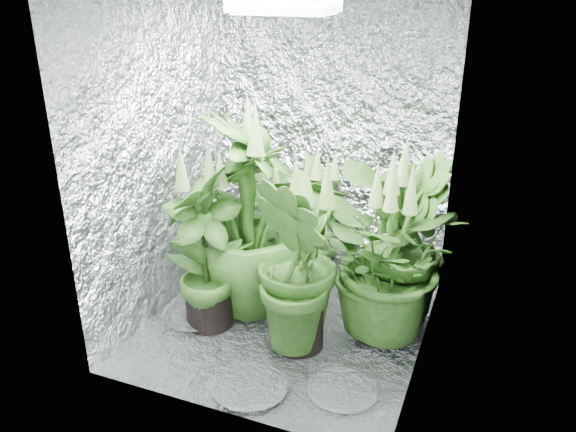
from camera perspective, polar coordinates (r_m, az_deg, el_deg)
The scene contains 12 objects.
ground at distance 3.47m, azimuth -0.31°, elevation -11.04°, with size 1.60×1.60×0.00m, color silver.
walls at distance 3.03m, azimuth -0.35°, elevation 4.90°, with size 1.62×1.62×2.00m.
grow_lamp at distance 2.89m, azimuth -0.39°, elevation 20.70°, with size 0.50×0.30×0.22m.
plant_a at distance 3.74m, azimuth -2.27°, elevation -0.81°, with size 0.79×0.79×0.92m.
plant_b at distance 3.80m, azimuth 3.02°, elevation -0.57°, with size 0.62×0.62×0.93m.
plant_c at distance 3.37m, azimuth 11.93°, elevation -2.73°, with size 0.60×0.60×1.11m.
plant_d at distance 3.38m, azimuth -3.93°, elevation -0.12°, with size 0.91×0.91×1.33m.
plant_e at distance 3.18m, azimuth 9.51°, elevation -4.57°, with size 0.89×0.89×1.02m.
plant_f at distance 3.27m, azimuth -8.34°, elevation -3.19°, with size 0.62×0.62×1.11m.
plant_g at distance 3.04m, azimuth 1.13°, elevation -5.02°, with size 0.77×0.77×1.11m.
circulation_fan at distance 3.43m, azimuth 10.45°, elevation -8.86°, with size 0.15×0.32×0.37m.
plant_label at distance 3.10m, azimuth 1.96°, elevation -8.94°, with size 0.04×0.01×0.07m, color white.
Camera 1 is at (1.09, -2.68, 1.92)m, focal length 35.00 mm.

